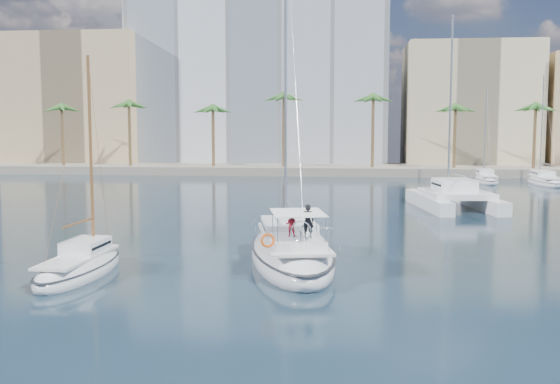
# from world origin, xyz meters

# --- Properties ---
(ground) EXTENTS (160.00, 160.00, 0.00)m
(ground) POSITION_xyz_m (0.00, 0.00, 0.00)
(ground) COLOR black
(ground) RESTS_ON ground
(quay) EXTENTS (120.00, 14.00, 1.20)m
(quay) POSITION_xyz_m (0.00, 61.00, 0.60)
(quay) COLOR gray
(quay) RESTS_ON ground
(building_modern) EXTENTS (42.00, 16.00, 28.00)m
(building_modern) POSITION_xyz_m (-12.00, 73.00, 14.00)
(building_modern) COLOR silver
(building_modern) RESTS_ON ground
(building_tan_left) EXTENTS (22.00, 14.00, 22.00)m
(building_tan_left) POSITION_xyz_m (-42.00, 69.00, 11.00)
(building_tan_left) COLOR tan
(building_tan_left) RESTS_ON ground
(building_beige) EXTENTS (20.00, 14.00, 20.00)m
(building_beige) POSITION_xyz_m (22.00, 70.00, 10.00)
(building_beige) COLOR beige
(building_beige) RESTS_ON ground
(palm_left) EXTENTS (3.60, 3.60, 12.30)m
(palm_left) POSITION_xyz_m (-34.00, 57.00, 10.28)
(palm_left) COLOR brown
(palm_left) RESTS_ON ground
(palm_centre) EXTENTS (3.60, 3.60, 12.30)m
(palm_centre) POSITION_xyz_m (0.00, 57.00, 10.28)
(palm_centre) COLOR brown
(palm_centre) RESTS_ON ground
(main_sloop) EXTENTS (6.38, 13.09, 18.62)m
(main_sloop) POSITION_xyz_m (-0.49, -1.94, 0.55)
(main_sloop) COLOR silver
(main_sloop) RESTS_ON ground
(small_sloop) EXTENTS (2.64, 7.68, 10.92)m
(small_sloop) POSITION_xyz_m (-10.08, -5.62, 0.41)
(small_sloop) COLOR silver
(small_sloop) RESTS_ON ground
(catamaran) EXTENTS (7.07, 11.89, 16.49)m
(catamaran) POSITION_xyz_m (11.59, 20.93, 1.13)
(catamaran) COLOR silver
(catamaran) RESTS_ON ground
(seagull) EXTENTS (0.98, 0.42, 0.18)m
(seagull) POSITION_xyz_m (1.11, 4.94, 0.69)
(seagull) COLOR silver
(seagull) RESTS_ON ground
(moored_yacht_a) EXTENTS (3.37, 9.52, 11.90)m
(moored_yacht_a) POSITION_xyz_m (20.00, 47.00, 0.00)
(moored_yacht_a) COLOR silver
(moored_yacht_a) RESTS_ON ground
(moored_yacht_b) EXTENTS (3.32, 10.83, 13.72)m
(moored_yacht_b) POSITION_xyz_m (26.50, 45.00, 0.00)
(moored_yacht_b) COLOR silver
(moored_yacht_b) RESTS_ON ground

